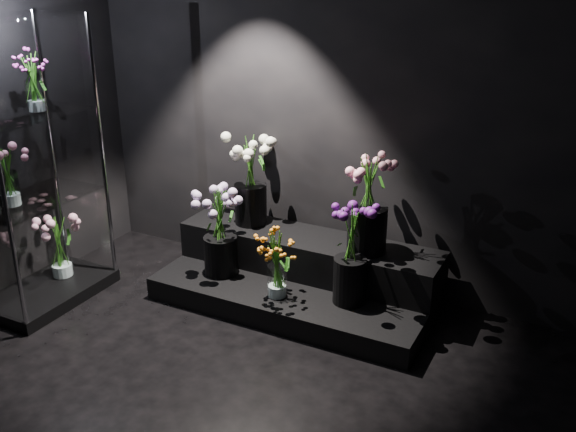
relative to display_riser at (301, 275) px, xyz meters
The scene contains 12 objects.
floor 1.61m from the display_riser, 88.11° to the right, with size 4.00×4.00×0.00m, color black.
wall_back 1.28m from the display_riser, 82.40° to the left, with size 4.00×4.00×0.00m, color black.
display_riser is the anchor object (origin of this frame).
display_case 2.04m from the display_riser, 152.52° to the right, with size 0.55×0.91×2.01m.
bouquet_orange_bells 0.40m from the display_riser, 93.61° to the right, with size 0.30×0.30×0.47m.
bouquet_lilac 0.69m from the display_riser, 159.98° to the right, with size 0.44×0.44×0.65m.
bouquet_purple 0.61m from the display_riser, 21.29° to the right, with size 0.39×0.39×0.70m.
bouquet_cream_roses 0.85m from the display_riser, 162.60° to the left, with size 0.51×0.51×0.69m.
bouquet_pink_roses 0.80m from the display_riser, 10.80° to the left, with size 0.46×0.46×0.71m.
bouquet_case_pink 2.14m from the display_riser, 148.89° to the right, with size 0.30×0.30×0.41m.
bouquet_case_magenta 2.28m from the display_riser, 156.12° to the right, with size 0.22×0.22×0.39m.
bouquet_case_base_pink 1.83m from the display_riser, 158.08° to the right, with size 0.32×0.32×0.48m.
Camera 1 is at (1.79, -2.18, 2.35)m, focal length 40.00 mm.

